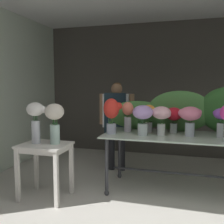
# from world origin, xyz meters

# --- Properties ---
(ground_plane) EXTENTS (8.67, 8.67, 0.00)m
(ground_plane) POSITION_xyz_m (0.00, 1.97, 0.00)
(ground_plane) COLOR beige
(wall_back) EXTENTS (5.32, 0.12, 2.87)m
(wall_back) POSITION_xyz_m (0.00, 3.94, 1.44)
(wall_back) COLOR #4C4742
(wall_back) RESTS_ON ground
(display_table_glass) EXTENTS (2.09, 0.92, 0.84)m
(display_table_glass) POSITION_xyz_m (0.43, 1.86, 0.72)
(display_table_glass) COLOR beige
(display_table_glass) RESTS_ON ground
(side_table_white) EXTENTS (0.65, 0.52, 0.75)m
(side_table_white) POSITION_xyz_m (-1.29, 1.19, 0.63)
(side_table_white) COLOR silver
(side_table_white) RESTS_ON ground
(florist) EXTENTS (0.64, 0.24, 1.58)m
(florist) POSITION_xyz_m (-0.67, 2.59, 0.98)
(florist) COLOR #232328
(florist) RESTS_ON ground
(foliage_backdrop) EXTENTS (2.17, 0.26, 0.67)m
(foliage_backdrop) POSITION_xyz_m (0.50, 2.20, 1.13)
(foliage_backdrop) COLOR #477F3D
(foliage_backdrop) RESTS_ON display_table_glass
(vase_scarlet_hydrangea) EXTENTS (0.27, 0.23, 0.51)m
(vase_scarlet_hydrangea) POSITION_xyz_m (-0.50, 1.72, 1.14)
(vase_scarlet_hydrangea) COLOR silver
(vase_scarlet_hydrangea) RESTS_ON display_table_glass
(vase_rosy_dahlias) EXTENTS (0.31, 0.29, 0.41)m
(vase_rosy_dahlias) POSITION_xyz_m (0.58, 1.83, 1.11)
(vase_rosy_dahlias) COLOR silver
(vase_rosy_dahlias) RESTS_ON display_table_glass
(vase_blush_roses) EXTENTS (0.28, 0.26, 0.41)m
(vase_blush_roses) POSITION_xyz_m (0.20, 1.80, 1.11)
(vase_blush_roses) COLOR silver
(vase_blush_roses) RESTS_ON display_table_glass
(vase_violet_freesia) EXTENTS (0.20, 0.19, 0.40)m
(vase_violet_freesia) POSITION_xyz_m (0.97, 1.86, 1.09)
(vase_violet_freesia) COLOR silver
(vase_violet_freesia) RESTS_ON display_table_glass
(vase_sunset_lilies) EXTENTS (0.20, 0.19, 0.41)m
(vase_sunset_lilies) POSITION_xyz_m (-0.00, 1.99, 1.10)
(vase_sunset_lilies) COLOR silver
(vase_sunset_lilies) RESTS_ON display_table_glass
(vase_crimson_ranunculus) EXTENTS (0.24, 0.24, 0.38)m
(vase_crimson_ranunculus) POSITION_xyz_m (0.36, 2.03, 1.08)
(vase_crimson_ranunculus) COLOR silver
(vase_crimson_ranunculus) RESTS_ON display_table_glass
(vase_lilac_peonies) EXTENTS (0.28, 0.28, 0.42)m
(vase_lilac_peonies) POSITION_xyz_m (-0.05, 1.71, 1.11)
(vase_lilac_peonies) COLOR silver
(vase_lilac_peonies) RESTS_ON display_table_glass
(vase_coral_anemones) EXTENTS (0.18, 0.17, 0.45)m
(vase_coral_anemones) POSITION_xyz_m (-0.32, 1.95, 1.10)
(vase_coral_anemones) COLOR silver
(vase_coral_anemones) RESTS_ON display_table_glass
(vase_white_roses_tall) EXTENTS (0.28, 0.23, 0.56)m
(vase_white_roses_tall) POSITION_xyz_m (-1.42, 1.20, 1.10)
(vase_white_roses_tall) COLOR silver
(vase_white_roses_tall) RESTS_ON side_table_white
(vase_cream_lisianthus_tall) EXTENTS (0.26, 0.26, 0.54)m
(vase_cream_lisianthus_tall) POSITION_xyz_m (-1.16, 1.25, 1.09)
(vase_cream_lisianthus_tall) COLOR silver
(vase_cream_lisianthus_tall) RESTS_ON side_table_white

